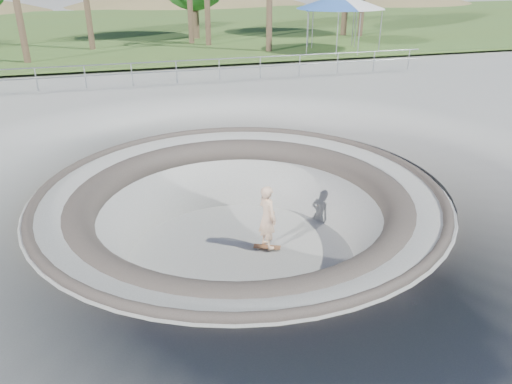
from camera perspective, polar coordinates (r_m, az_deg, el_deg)
The scene contains 9 objects.
ground at distance 12.63m, azimuth -1.82°, elevation 0.19°, with size 180.00×180.00×0.00m, color #A2A29D.
skate_bowl at distance 13.50m, azimuth -1.71°, elevation -6.89°, with size 14.00×14.00×4.10m.
grass_strip at distance 45.52m, azimuth -12.79°, elevation 17.87°, with size 180.00×36.00×0.12m.
distant_hills at distance 69.73m, azimuth -10.42°, elevation 14.27°, with size 103.20×45.00×28.60m.
safety_railing at distance 23.76m, azimuth -9.07°, elevation 13.42°, with size 25.00×0.06×1.03m.
skateboard at distance 13.74m, azimuth 1.28°, elevation -6.31°, with size 0.76×0.49×0.08m.
skater at distance 13.29m, azimuth 1.31°, elevation -2.92°, with size 0.66×0.43×1.80m, color beige.
canopy_white at distance 32.39m, azimuth 10.43°, elevation 20.56°, with size 6.26×6.26×3.19m.
canopy_blue at distance 32.00m, azimuth 8.92°, elevation 20.63°, with size 5.87×5.87×3.20m.
Camera 1 is at (-2.72, -11.16, 5.26)m, focal length 35.00 mm.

